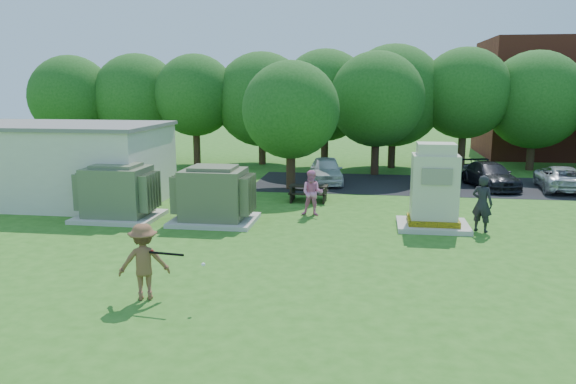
% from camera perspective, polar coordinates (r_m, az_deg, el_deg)
% --- Properties ---
extents(ground, '(120.00, 120.00, 0.00)m').
position_cam_1_polar(ground, '(15.91, -2.17, -7.32)').
color(ground, '#2D6619').
rests_on(ground, ground).
extents(service_building, '(10.00, 5.00, 3.20)m').
position_cam_1_polar(service_building, '(26.08, -23.59, 2.57)').
color(service_building, beige).
rests_on(service_building, ground).
extents(service_building_roof, '(10.20, 5.20, 0.15)m').
position_cam_1_polar(service_building_roof, '(25.91, -23.88, 6.23)').
color(service_building_roof, slate).
rests_on(service_building_roof, service_building).
extents(parking_strip, '(20.00, 6.00, 0.01)m').
position_cam_1_polar(parking_strip, '(29.07, 16.68, 0.62)').
color(parking_strip, '#232326').
rests_on(parking_strip, ground).
extents(transformer_left, '(3.00, 2.40, 2.07)m').
position_cam_1_polar(transformer_left, '(21.85, -16.90, -0.12)').
color(transformer_left, beige).
rests_on(transformer_left, ground).
extents(transformer_right, '(3.00, 2.40, 2.07)m').
position_cam_1_polar(transformer_right, '(20.54, -7.54, -0.42)').
color(transformer_right, beige).
rests_on(transformer_right, ground).
extents(generator_cabinet, '(2.45, 2.01, 2.99)m').
position_cam_1_polar(generator_cabinet, '(20.14, 14.63, 0.06)').
color(generator_cabinet, beige).
rests_on(generator_cabinet, ground).
extents(picnic_table, '(1.62, 1.22, 0.69)m').
position_cam_1_polar(picnic_table, '(24.15, 2.11, 0.07)').
color(picnic_table, black).
rests_on(picnic_table, ground).
extents(batter, '(1.33, 1.03, 1.82)m').
position_cam_1_polar(batter, '(13.58, -14.44, -6.87)').
color(batter, brown).
rests_on(batter, ground).
extents(person_by_generator, '(0.85, 0.77, 1.95)m').
position_cam_1_polar(person_by_generator, '(20.19, 19.12, -1.12)').
color(person_by_generator, black).
rests_on(person_by_generator, ground).
extents(person_at_picnic, '(0.87, 0.68, 1.75)m').
position_cam_1_polar(person_at_picnic, '(21.44, 2.48, -0.11)').
color(person_at_picnic, pink).
rests_on(person_at_picnic, ground).
extents(car_white, '(2.08, 4.09, 1.33)m').
position_cam_1_polar(car_white, '(28.58, 3.89, 2.23)').
color(car_white, white).
rests_on(car_white, ground).
extents(car_silver_a, '(2.39, 4.48, 1.40)m').
position_cam_1_polar(car_silver_a, '(28.35, 14.89, 1.88)').
color(car_silver_a, '#9D9DA1').
rests_on(car_silver_a, ground).
extents(car_dark, '(2.61, 4.45, 1.21)m').
position_cam_1_polar(car_dark, '(28.98, 19.84, 1.60)').
color(car_dark, black).
rests_on(car_dark, ground).
extents(car_silver_b, '(2.31, 4.33, 1.16)m').
position_cam_1_polar(car_silver_b, '(29.68, 25.93, 1.30)').
color(car_silver_b, silver).
rests_on(car_silver_b, ground).
extents(batting_equipment, '(1.51, 0.26, 0.28)m').
position_cam_1_polar(batting_equipment, '(13.10, -12.03, -6.28)').
color(batting_equipment, black).
rests_on(batting_equipment, ground).
extents(tree_row, '(41.30, 13.30, 7.30)m').
position_cam_1_polar(tree_row, '(33.37, 6.80, 9.44)').
color(tree_row, '#47301E').
rests_on(tree_row, ground).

